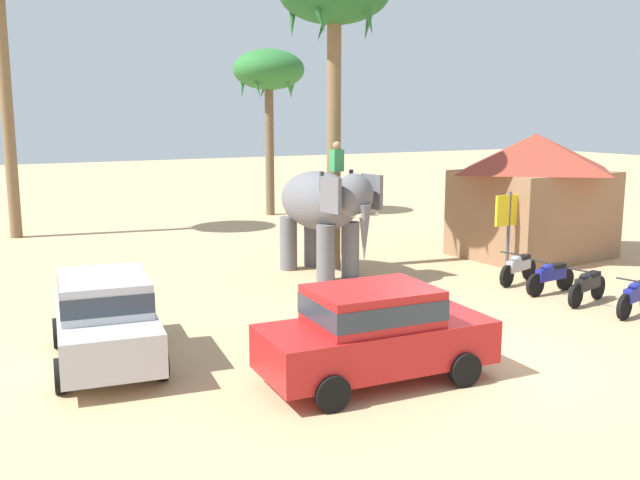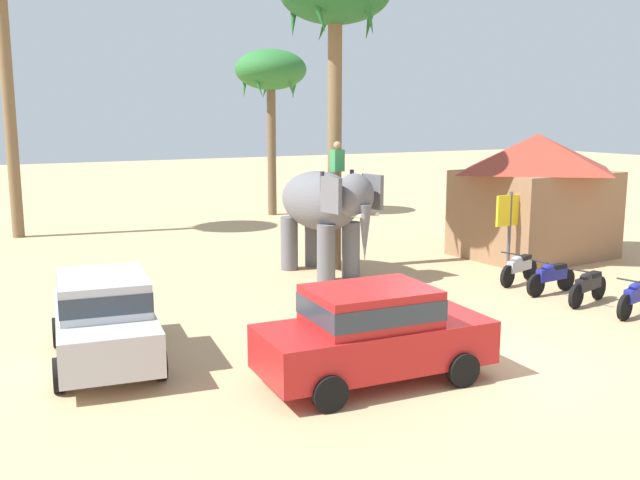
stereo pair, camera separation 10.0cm
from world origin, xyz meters
name	(u,v)px [view 2 (the right image)]	position (x,y,z in m)	size (l,w,h in m)	color
ground_plane	(466,364)	(0.00, 0.00, 0.00)	(120.00, 120.00, 0.00)	tan
car_sedan_foreground	(373,331)	(-2.04, 0.06, 0.93)	(4.19, 2.06, 1.70)	red
car_parked_far_side	(104,315)	(-5.98, 3.24, 0.93)	(2.27, 4.29, 1.70)	#B7BABF
elephant_with_mahout	(324,207)	(1.19, 7.86, 1.99)	(2.05, 3.98, 3.88)	slate
motorcycle_mid_row	(637,296)	(5.61, 0.71, 0.46)	(1.77, 0.66, 0.94)	black
motorcycle_fourth_in_row	(588,285)	(5.41, 1.97, 0.46)	(1.76, 0.70, 0.94)	black
motorcycle_far_in_row	(551,276)	(5.37, 3.13, 0.46)	(1.80, 0.55, 0.94)	black
motorcycle_end_of_row	(519,267)	(5.42, 4.36, 0.46)	(1.75, 0.73, 0.94)	black
palm_tree_behind_elephant	(271,74)	(4.92, 19.87, 6.36)	(3.20, 3.20, 7.45)	brown
palm_tree_near_hut	(335,2)	(1.84, 8.44, 7.75)	(3.20, 3.20, 8.94)	brown
roadside_hut	(535,192)	(8.52, 7.05, 2.12)	(5.28, 4.53, 4.00)	#8C6647
signboard_yellow	(510,216)	(6.13, 5.58, 1.69)	(1.00, 0.10, 2.40)	#4C4C51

